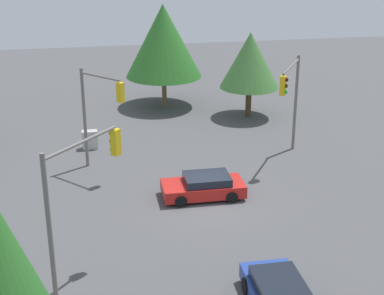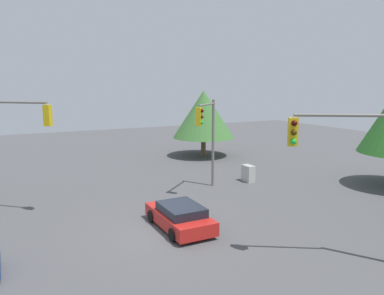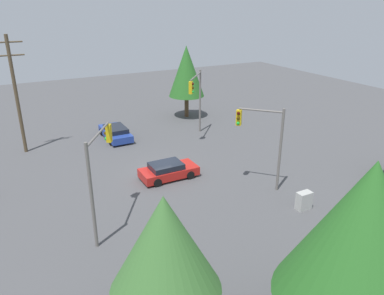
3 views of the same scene
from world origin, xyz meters
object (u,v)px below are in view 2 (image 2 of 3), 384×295
(sedan_red, at_px, (180,216))
(traffic_signal_aux, at_px, (11,134))
(traffic_signal_main, at_px, (208,130))
(electrical_cabinet, at_px, (248,173))
(traffic_signal_cross, at_px, (352,158))

(sedan_red, distance_m, traffic_signal_aux, 9.75)
(traffic_signal_aux, bearing_deg, traffic_signal_main, 35.49)
(traffic_signal_main, distance_m, electrical_cabinet, 4.96)
(traffic_signal_cross, distance_m, traffic_signal_aux, 16.24)
(traffic_signal_main, distance_m, traffic_signal_aux, 11.10)
(traffic_signal_cross, xyz_separation_m, electrical_cabinet, (-11.47, 3.65, -3.46))
(traffic_signal_main, bearing_deg, traffic_signal_cross, 47.12)
(traffic_signal_aux, bearing_deg, electrical_cabinet, 39.36)
(traffic_signal_cross, height_order, traffic_signal_aux, traffic_signal_aux)
(electrical_cabinet, bearing_deg, sedan_red, -54.83)
(traffic_signal_aux, xyz_separation_m, electrical_cabinet, (0.47, 14.66, -3.60))
(sedan_red, distance_m, traffic_signal_main, 7.33)
(traffic_signal_aux, height_order, electrical_cabinet, traffic_signal_aux)
(traffic_signal_cross, distance_m, electrical_cabinet, 12.52)
(sedan_red, height_order, traffic_signal_aux, traffic_signal_aux)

